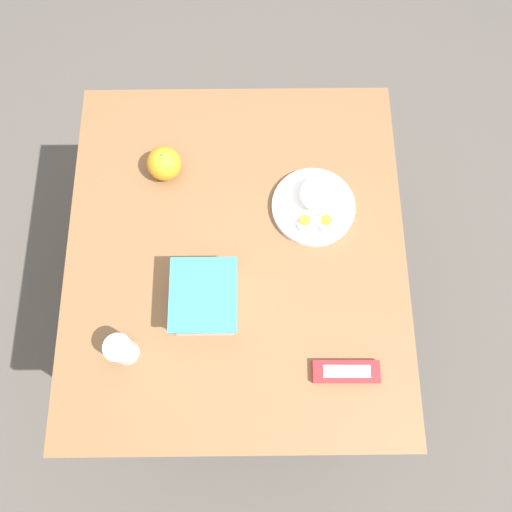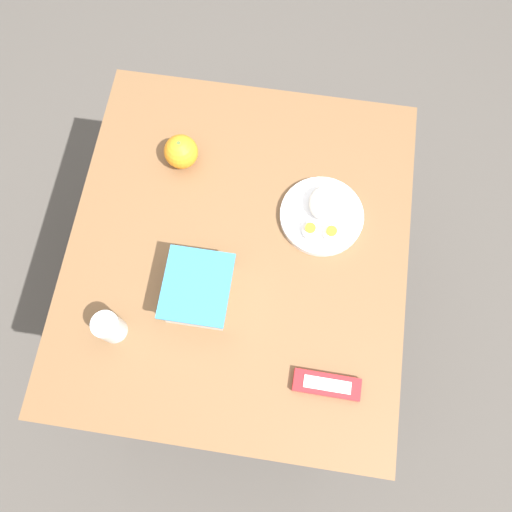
# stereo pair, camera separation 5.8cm
# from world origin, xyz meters

# --- Properties ---
(ground_plane) EXTENTS (10.00, 10.00, 0.00)m
(ground_plane) POSITION_xyz_m (0.00, 0.00, 0.00)
(ground_plane) COLOR #4C4742
(table) EXTENTS (0.95, 0.84, 0.74)m
(table) POSITION_xyz_m (0.00, 0.00, 0.64)
(table) COLOR brown
(table) RESTS_ON ground_plane
(food_container) EXTENTS (0.17, 0.15, 0.09)m
(food_container) POSITION_xyz_m (-0.13, 0.07, 0.78)
(food_container) COLOR white
(food_container) RESTS_ON table
(orange_fruit) EXTENTS (0.09, 0.09, 0.09)m
(orange_fruit) POSITION_xyz_m (0.22, 0.18, 0.78)
(orange_fruit) COLOR orange
(orange_fruit) RESTS_ON table
(rice_plate) EXTENTS (0.21, 0.21, 0.07)m
(rice_plate) POSITION_xyz_m (0.11, -0.20, 0.76)
(rice_plate) COLOR white
(rice_plate) RESTS_ON table
(candy_bar) EXTENTS (0.05, 0.15, 0.02)m
(candy_bar) POSITION_xyz_m (-0.30, -0.25, 0.75)
(candy_bar) COLOR red
(candy_bar) RESTS_ON table
(drinking_glass) EXTENTS (0.06, 0.06, 0.09)m
(drinking_glass) POSITION_xyz_m (-0.25, 0.25, 0.78)
(drinking_glass) COLOR silver
(drinking_glass) RESTS_ON table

